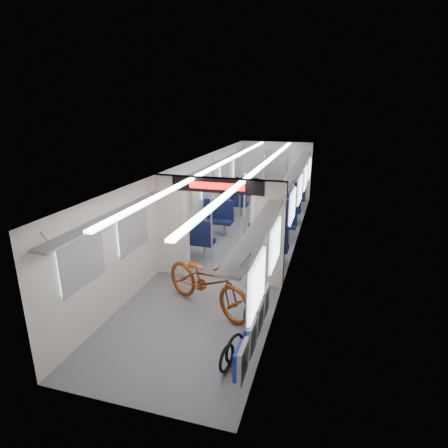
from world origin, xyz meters
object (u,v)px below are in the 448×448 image
at_px(flip_bench, 254,327).
at_px(bike_hoop_a, 227,360).
at_px(seat_bay_far_right, 290,200).
at_px(stanchion_far_right, 263,193).
at_px(bike_hoop_b, 234,350).
at_px(seat_bay_far_left, 241,194).
at_px(bicycle, 207,281).
at_px(stanchion_far_left, 240,193).
at_px(stanchion_near_right, 244,222).
at_px(bike_hoop_c, 250,312).
at_px(seat_bay_near_left, 207,225).
at_px(seat_bay_near_right, 275,229).
at_px(stanchion_near_left, 212,223).

distance_m(flip_bench, bike_hoop_a, 0.63).
bearing_deg(bike_hoop_a, seat_bay_far_right, 90.65).
xyz_separation_m(bike_hoop_a, stanchion_far_right, (-0.74, 6.64, 0.95)).
relative_size(bike_hoop_b, seat_bay_far_left, 0.22).
bearing_deg(seat_bay_far_left, stanchion_far_right, -59.95).
relative_size(seat_bay_far_right, stanchion_far_right, 0.89).
xyz_separation_m(bicycle, bike_hoop_a, (0.85, -1.62, -0.38)).
bearing_deg(stanchion_far_left, flip_bench, -73.92).
bearing_deg(seat_bay_far_left, stanchion_near_right, -75.26).
height_order(seat_bay_far_left, stanchion_far_right, stanchion_far_right).
relative_size(bike_hoop_a, bike_hoop_c, 0.94).
xyz_separation_m(bike_hoop_b, seat_bay_far_right, (-0.15, 8.21, 0.33)).
bearing_deg(seat_bay_near_left, bike_hoop_c, -60.50).
distance_m(bike_hoop_c, seat_bay_near_right, 3.73).
bearing_deg(seat_bay_far_left, bike_hoop_a, -77.35).
bearing_deg(stanchion_near_right, seat_bay_near_right, 68.59).
relative_size(seat_bay_near_right, stanchion_near_left, 1.00).
bearing_deg(stanchion_far_right, flip_bench, -80.35).
bearing_deg(bike_hoop_b, bike_hoop_a, -103.16).
distance_m(bike_hoop_b, stanchion_far_right, 6.52).
distance_m(seat_bay_near_right, stanchion_near_left, 2.18).
height_order(bike_hoop_c, seat_bay_near_left, seat_bay_near_left).
distance_m(seat_bay_far_right, stanchion_far_right, 2.01).
height_order(seat_bay_near_left, seat_bay_far_left, seat_bay_near_left).
height_order(bicycle, bike_hoop_a, bicycle).
xyz_separation_m(seat_bay_near_right, stanchion_near_left, (-1.22, -1.72, 0.58)).
relative_size(seat_bay_far_left, stanchion_near_left, 0.93).
height_order(bicycle, stanchion_far_left, stanchion_far_left).
relative_size(stanchion_near_left, stanchion_near_right, 1.00).
xyz_separation_m(bike_hoop_c, stanchion_near_right, (-0.68, 2.34, 0.94)).
bearing_deg(bike_hoop_a, seat_bay_far_left, 102.65).
height_order(bike_hoop_b, seat_bay_far_right, seat_bay_far_right).
relative_size(flip_bench, seat_bay_far_right, 1.01).
height_order(bike_hoop_b, stanchion_far_right, stanchion_far_right).
xyz_separation_m(bicycle, stanchion_near_left, (-0.47, 1.72, 0.57)).
distance_m(bike_hoop_a, seat_bay_near_right, 5.07).
distance_m(seat_bay_far_left, stanchion_near_left, 5.49).
distance_m(seat_bay_near_right, seat_bay_far_left, 4.15).
bearing_deg(seat_bay_far_left, flip_bench, -74.72).
height_order(bike_hoop_a, stanchion_far_right, stanchion_far_right).
xyz_separation_m(seat_bay_far_left, seat_bay_far_right, (1.87, -0.31, -0.01)).
distance_m(flip_bench, stanchion_near_right, 3.49).
distance_m(bike_hoop_b, stanchion_far_left, 6.50).
bearing_deg(bike_hoop_c, bicycle, 163.31).
xyz_separation_m(bicycle, seat_bay_near_left, (-1.12, 3.29, -0.02)).
relative_size(seat_bay_near_right, seat_bay_far_right, 1.12).
height_order(stanchion_near_left, stanchion_near_right, same).
height_order(flip_bench, seat_bay_far_right, seat_bay_far_right).
bearing_deg(flip_bench, stanchion_near_left, 119.00).
bearing_deg(stanchion_far_right, bicycle, -91.17).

